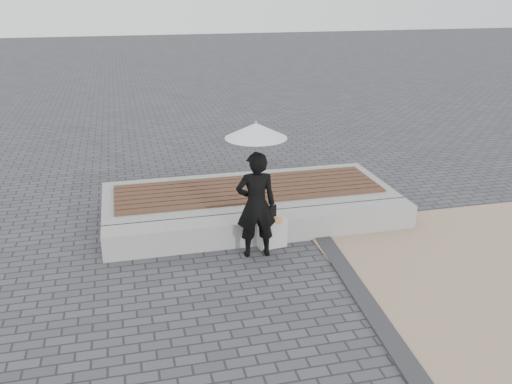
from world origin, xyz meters
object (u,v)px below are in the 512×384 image
handbag (265,213)px  canvas_tote (272,233)px  seating_ledge (266,227)px  parasol (256,131)px  woman (256,205)px

handbag → canvas_tote: bearing=-69.1°
seating_ledge → canvas_tote: canvas_tote is taller
seating_ledge → canvas_tote: bearing=-84.9°
parasol → woman: bearing=104.0°
woman → handbag: (0.22, 0.32, -0.28)m
seating_ledge → woman: size_ratio=3.12×
parasol → handbag: (0.22, 0.32, -1.38)m
seating_ledge → handbag: bearing=-110.7°
canvas_tote → parasol: bearing=-154.7°
woman → handbag: size_ratio=4.61×
seating_ledge → woman: 0.82m
parasol → canvas_tote: parasol is taller
seating_ledge → handbag: handbag is taller
seating_ledge → woman: (-0.28, -0.49, 0.60)m
parasol → canvas_tote: size_ratio=2.43×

